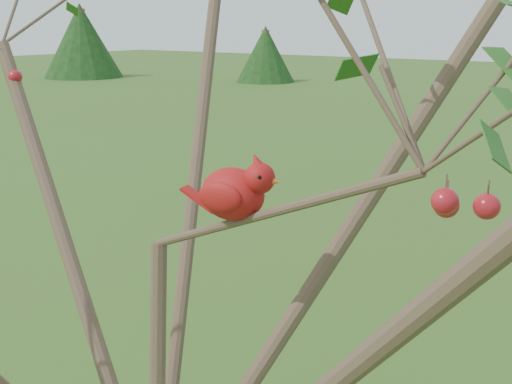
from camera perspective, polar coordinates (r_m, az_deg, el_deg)
crabapple_tree at (r=1.23m, az=-10.36°, el=0.77°), size 2.35×2.05×2.95m
cardinal at (r=1.22m, az=-1.80°, el=0.03°), size 0.21×0.12×0.15m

